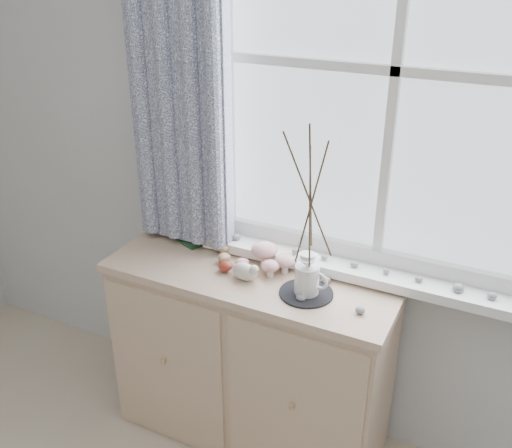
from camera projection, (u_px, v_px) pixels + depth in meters
name	position (u px, v px, depth m)	size (l,w,h in m)	color
sideboard	(250.00, 357.00, 2.47)	(1.20, 0.45, 0.85)	#CCAB8F
botanical_book	(178.00, 217.00, 2.51)	(0.32, 0.13, 0.22)	#1F4123
toadstool_cluster	(269.00, 257.00, 2.29)	(0.23, 0.16, 0.10)	beige
wooden_eggs	(225.00, 257.00, 2.35)	(0.13, 0.17, 0.06)	tan
songbird_figurine	(245.00, 271.00, 2.23)	(0.15, 0.07, 0.08)	beige
crocheted_doily	(306.00, 293.00, 2.15)	(0.21, 0.21, 0.01)	black
twig_pitcher	(311.00, 196.00, 1.98)	(0.30, 0.30, 0.70)	silver
sideboard_pebbles	(329.00, 296.00, 2.12)	(0.26, 0.19, 0.03)	gray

